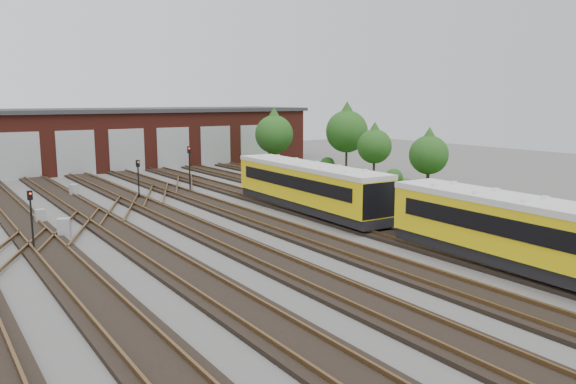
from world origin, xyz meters
TOP-DOWN VIEW (x-y plane):
  - ground at (0.00, 0.00)m, footprint 120.00×120.00m
  - track_network at (-0.17, 0.59)m, footprint 30.40×70.00m
  - maintenance_shed at (-0.01, 39.97)m, footprint 51.00×12.50m
  - grass_verge at (19.00, 10.00)m, footprint 8.00×55.00m
  - metro_train at (6.00, -9.19)m, footprint 3.08×46.23m
  - signal_mast_0 at (-10.62, 6.65)m, footprint 0.25×0.23m
  - signal_mast_1 at (-1.49, 17.71)m, footprint 0.27×0.25m
  - signal_mast_2 at (3.07, 18.78)m, footprint 0.31×0.29m
  - signal_mast_3 at (7.63, 10.68)m, footprint 0.25×0.24m
  - relay_cabinet_0 at (-8.71, 8.86)m, footprint 0.78×0.73m
  - relay_cabinet_1 at (-5.12, 21.86)m, footprint 0.72×0.67m
  - relay_cabinet_2 at (-9.13, 13.11)m, footprint 0.57×0.49m
  - relay_cabinet_3 at (7.68, 13.24)m, footprint 0.73×0.65m
  - relay_cabinet_4 at (12.15, 19.41)m, footprint 0.76×0.71m
  - tree_0 at (16.33, 27.05)m, footprint 3.97×3.97m
  - tree_1 at (20.68, 16.49)m, footprint 3.21×3.21m
  - tree_2 at (22.19, 22.34)m, footprint 4.33×4.33m
  - tree_3 at (19.25, 8.56)m, footprint 3.14×3.14m
  - bush_0 at (17.36, 7.94)m, footprint 1.44×1.44m
  - bush_1 at (19.88, 13.02)m, footprint 1.58×1.58m
  - bush_2 at (21.00, 23.98)m, footprint 1.61×1.61m

SIDE VIEW (x-z plane):
  - ground at x=0.00m, z-range 0.00..0.00m
  - grass_verge at x=19.00m, z-range 0.00..0.05m
  - track_network at x=-0.17m, z-range -0.06..0.27m
  - relay_cabinet_2 at x=-9.13m, z-range 0.00..0.90m
  - relay_cabinet_1 at x=-5.12m, z-range 0.00..0.96m
  - relay_cabinet_4 at x=12.15m, z-range 0.00..1.02m
  - relay_cabinet_3 at x=7.68m, z-range 0.00..1.05m
  - relay_cabinet_0 at x=-8.71m, z-range 0.00..1.05m
  - bush_0 at x=17.36m, z-range 0.00..1.44m
  - bush_1 at x=19.88m, z-range 0.00..1.58m
  - bush_2 at x=21.00m, z-range 0.00..1.61m
  - signal_mast_3 at x=7.63m, z-range 0.38..3.14m
  - metro_train at x=6.00m, z-range 0.37..3.29m
  - signal_mast_1 at x=-1.49m, z-range 0.43..3.40m
  - signal_mast_0 at x=-10.62m, z-range 0.41..3.45m
  - signal_mast_2 at x=3.07m, z-range 0.50..4.18m
  - maintenance_shed at x=-0.01m, z-range 0.03..6.38m
  - tree_3 at x=19.25m, z-range 0.74..5.94m
  - tree_1 at x=20.68m, z-range 0.76..6.08m
  - tree_0 at x=16.33m, z-range 0.94..7.51m
  - tree_2 at x=22.19m, z-range 1.02..8.20m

